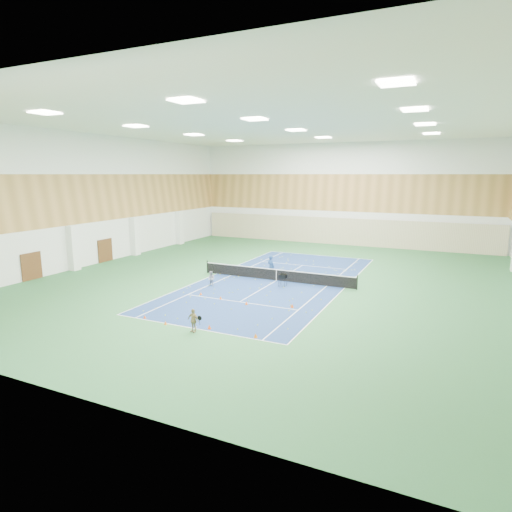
# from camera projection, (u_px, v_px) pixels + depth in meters

# --- Properties ---
(ground) EXTENTS (40.00, 40.00, 0.00)m
(ground) POSITION_uv_depth(u_px,v_px,m) (276.00, 281.00, 34.08)
(ground) COLOR #296034
(ground) RESTS_ON ground
(room_shell) EXTENTS (36.00, 40.00, 12.00)m
(room_shell) POSITION_uv_depth(u_px,v_px,m) (277.00, 205.00, 32.95)
(room_shell) COLOR white
(room_shell) RESTS_ON ground
(wood_cladding) EXTENTS (36.00, 40.00, 8.00)m
(wood_cladding) POSITION_uv_depth(u_px,v_px,m) (277.00, 179.00, 32.58)
(wood_cladding) COLOR #B28142
(wood_cladding) RESTS_ON room_shell
(ceiling_light_grid) EXTENTS (21.40, 25.40, 0.06)m
(ceiling_light_grid) POSITION_uv_depth(u_px,v_px,m) (278.00, 126.00, 31.84)
(ceiling_light_grid) COLOR white
(ceiling_light_grid) RESTS_ON room_shell
(court_surface) EXTENTS (10.97, 23.77, 0.01)m
(court_surface) POSITION_uv_depth(u_px,v_px,m) (276.00, 281.00, 34.08)
(court_surface) COLOR navy
(court_surface) RESTS_ON ground
(tennis_balls_scatter) EXTENTS (10.57, 22.77, 0.07)m
(tennis_balls_scatter) POSITION_uv_depth(u_px,v_px,m) (276.00, 280.00, 34.07)
(tennis_balls_scatter) COLOR #CBDC25
(tennis_balls_scatter) RESTS_ON ground
(tennis_net) EXTENTS (12.80, 0.10, 1.10)m
(tennis_net) POSITION_uv_depth(u_px,v_px,m) (276.00, 274.00, 33.98)
(tennis_net) COLOR black
(tennis_net) RESTS_ON ground
(back_curtain) EXTENTS (35.40, 0.16, 3.20)m
(back_curtain) POSITION_uv_depth(u_px,v_px,m) (339.00, 231.00, 51.35)
(back_curtain) COLOR #C6B793
(back_curtain) RESTS_ON ground
(door_left_a) EXTENTS (0.08, 1.80, 2.20)m
(door_left_a) POSITION_uv_depth(u_px,v_px,m) (32.00, 266.00, 34.22)
(door_left_a) COLOR #593319
(door_left_a) RESTS_ON ground
(door_left_b) EXTENTS (0.08, 1.80, 2.20)m
(door_left_b) POSITION_uv_depth(u_px,v_px,m) (105.00, 250.00, 41.34)
(door_left_b) COLOR #593319
(door_left_b) RESTS_ON ground
(coach) EXTENTS (0.81, 0.68, 1.90)m
(coach) POSITION_uv_depth(u_px,v_px,m) (271.00, 267.00, 34.74)
(coach) COLOR navy
(coach) RESTS_ON ground
(child_court) EXTENTS (0.59, 0.47, 1.16)m
(child_court) POSITION_uv_depth(u_px,v_px,m) (211.00, 279.00, 32.33)
(child_court) COLOR #96979F
(child_court) RESTS_ON ground
(child_apron) EXTENTS (0.80, 0.43, 1.29)m
(child_apron) POSITION_uv_depth(u_px,v_px,m) (193.00, 320.00, 22.92)
(child_apron) COLOR #A0885B
(child_apron) RESTS_ON ground
(ball_cart) EXTENTS (0.58, 0.58, 0.95)m
(ball_cart) POSITION_uv_depth(u_px,v_px,m) (283.00, 280.00, 32.29)
(ball_cart) COLOR black
(ball_cart) RESTS_ON ground
(cone_svc_a) EXTENTS (0.19, 0.19, 0.21)m
(cone_svc_a) POSITION_uv_depth(u_px,v_px,m) (201.00, 293.00, 30.07)
(cone_svc_a) COLOR #FC550D
(cone_svc_a) RESTS_ON ground
(cone_svc_b) EXTENTS (0.19, 0.19, 0.21)m
(cone_svc_b) POSITION_uv_depth(u_px,v_px,m) (221.00, 298.00, 29.03)
(cone_svc_b) COLOR #FF610D
(cone_svc_b) RESTS_ON ground
(cone_svc_c) EXTENTS (0.20, 0.20, 0.22)m
(cone_svc_c) POSITION_uv_depth(u_px,v_px,m) (246.00, 303.00, 27.80)
(cone_svc_c) COLOR #FF430D
(cone_svc_c) RESTS_ON ground
(cone_svc_d) EXTENTS (0.23, 0.23, 0.25)m
(cone_svc_d) POSITION_uv_depth(u_px,v_px,m) (292.00, 306.00, 27.19)
(cone_svc_d) COLOR #FB550D
(cone_svc_d) RESTS_ON ground
(cone_base_a) EXTENTS (0.18, 0.18, 0.19)m
(cone_base_a) POSITION_uv_depth(u_px,v_px,m) (145.00, 317.00, 25.15)
(cone_base_a) COLOR #EE490C
(cone_base_a) RESTS_ON ground
(cone_base_b) EXTENTS (0.18, 0.18, 0.20)m
(cone_base_b) POSITION_uv_depth(u_px,v_px,m) (165.00, 323.00, 24.12)
(cone_base_b) COLOR orange
(cone_base_b) RESTS_ON ground
(cone_base_c) EXTENTS (0.22, 0.22, 0.24)m
(cone_base_c) POSITION_uv_depth(u_px,v_px,m) (209.00, 327.00, 23.43)
(cone_base_c) COLOR #FF4A0D
(cone_base_c) RESTS_ON ground
(cone_base_d) EXTENTS (0.21, 0.21, 0.24)m
(cone_base_d) POSITION_uv_depth(u_px,v_px,m) (256.00, 336.00, 22.18)
(cone_base_d) COLOR orange
(cone_base_d) RESTS_ON ground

